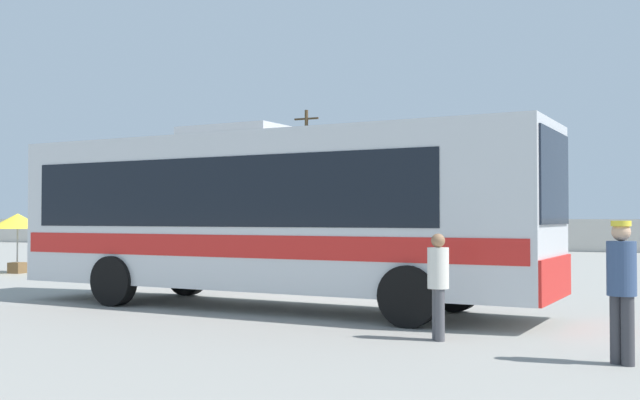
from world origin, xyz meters
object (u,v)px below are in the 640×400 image
(utility_pole_near, at_px, (306,175))
(attendant_by_bus_door, at_px, (438,280))
(parked_car_second_dark_blue, at_px, (420,238))
(vendor_umbrella_near_gate_yellow, at_px, (18,223))
(parked_car_leftmost_grey, at_px, (306,236))
(utility_pole_far, at_px, (258,185))
(passenger_waiting_on_apron, at_px, (622,283))
(coach_bus_silver_red, at_px, (266,210))
(roadside_tree_midleft, at_px, (378,181))
(roadside_tree_midright, at_px, (476,177))
(roadside_tree_left, at_px, (256,169))

(utility_pole_near, bearing_deg, attendant_by_bus_door, -62.63)
(attendant_by_bus_door, bearing_deg, utility_pole_near, 117.37)
(parked_car_second_dark_blue, xyz_separation_m, utility_pole_near, (-9.93, 6.61, 4.06))
(vendor_umbrella_near_gate_yellow, relative_size, parked_car_leftmost_grey, 0.46)
(parked_car_second_dark_blue, xyz_separation_m, utility_pole_far, (-12.53, 4.52, 3.28))
(parked_car_leftmost_grey, bearing_deg, vendor_umbrella_near_gate_yellow, -93.15)
(vendor_umbrella_near_gate_yellow, distance_m, utility_pole_far, 26.56)
(parked_car_leftmost_grey, bearing_deg, utility_pole_near, 114.39)
(passenger_waiting_on_apron, xyz_separation_m, utility_pole_near, (-21.20, 36.90, 3.80))
(passenger_waiting_on_apron, height_order, utility_pole_far, utility_pole_far)
(attendant_by_bus_door, relative_size, vendor_umbrella_near_gate_yellow, 0.80)
(coach_bus_silver_red, distance_m, attendant_by_bus_door, 5.14)
(parked_car_second_dark_blue, relative_size, utility_pole_far, 0.59)
(utility_pole_far, relative_size, roadside_tree_midleft, 1.36)
(utility_pole_far, bearing_deg, passenger_waiting_on_apron, -55.63)
(utility_pole_near, bearing_deg, parked_car_second_dark_blue, -33.68)
(roadside_tree_midright, bearing_deg, roadside_tree_midleft, -147.57)
(passenger_waiting_on_apron, bearing_deg, roadside_tree_left, 124.40)
(utility_pole_far, relative_size, roadside_tree_left, 1.06)
(coach_bus_silver_red, height_order, utility_pole_far, utility_pole_far)
(parked_car_leftmost_grey, distance_m, parked_car_second_dark_blue, 6.56)
(roadside_tree_left, distance_m, roadside_tree_midleft, 8.94)
(coach_bus_silver_red, relative_size, utility_pole_near, 1.24)
(vendor_umbrella_near_gate_yellow, relative_size, roadside_tree_left, 0.27)
(parked_car_second_dark_blue, height_order, utility_pole_near, utility_pole_near)
(parked_car_second_dark_blue, relative_size, utility_pole_near, 0.49)
(utility_pole_far, bearing_deg, utility_pole_near, 38.84)
(parked_car_leftmost_grey, height_order, roadside_tree_midright, roadside_tree_midright)
(utility_pole_far, height_order, roadside_tree_left, utility_pole_far)
(attendant_by_bus_door, bearing_deg, roadside_tree_midleft, 110.49)
(parked_car_leftmost_grey, xyz_separation_m, utility_pole_near, (-3.44, 7.58, 4.01))
(coach_bus_silver_red, xyz_separation_m, roadside_tree_midright, (-3.18, 35.66, 2.52))
(attendant_by_bus_door, relative_size, roadside_tree_midleft, 0.28)
(vendor_umbrella_near_gate_yellow, distance_m, parked_car_leftmost_grey, 20.56)
(utility_pole_far, xyz_separation_m, roadside_tree_midleft, (8.24, 0.88, 0.16))
(attendant_by_bus_door, height_order, roadside_tree_midleft, roadside_tree_midleft)
(utility_pole_far, xyz_separation_m, roadside_tree_left, (-0.64, 0.90, 1.20))
(parked_car_leftmost_grey, distance_m, utility_pole_far, 8.78)
(coach_bus_silver_red, bearing_deg, roadside_tree_midright, 95.10)
(vendor_umbrella_near_gate_yellow, xyz_separation_m, parked_car_second_dark_blue, (7.62, 21.47, -0.91))
(parked_car_second_dark_blue, xyz_separation_m, roadside_tree_midright, (1.24, 8.91, 3.74))
(coach_bus_silver_red, distance_m, parked_car_second_dark_blue, 27.13)
(coach_bus_silver_red, xyz_separation_m, parked_car_second_dark_blue, (-4.42, 26.74, -1.23))
(passenger_waiting_on_apron, relative_size, utility_pole_far, 0.23)
(parked_car_second_dark_blue, distance_m, utility_pole_near, 12.60)
(vendor_umbrella_near_gate_yellow, relative_size, utility_pole_far, 0.26)
(vendor_umbrella_near_gate_yellow, xyz_separation_m, utility_pole_near, (-2.31, 28.09, 3.15))
(parked_car_second_dark_blue, distance_m, roadside_tree_left, 14.93)
(vendor_umbrella_near_gate_yellow, xyz_separation_m, utility_pole_far, (-4.91, 25.99, 2.37))
(vendor_umbrella_near_gate_yellow, bearing_deg, roadside_tree_midleft, 82.95)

